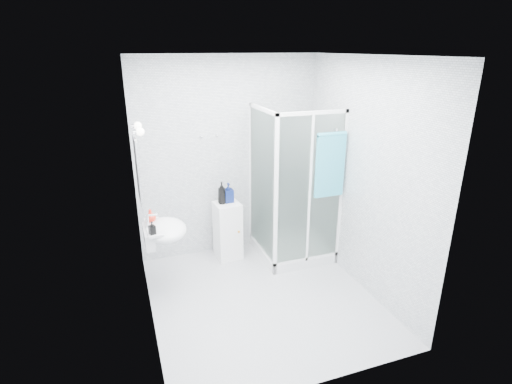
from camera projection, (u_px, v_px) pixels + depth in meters
name	position (u px, v px, depth m)	size (l,w,h in m)	color
room	(263.00, 190.00, 4.06)	(2.40, 2.60, 2.60)	silver
shower_enclosure	(290.00, 227.00, 5.24)	(0.90, 0.95, 2.00)	silver
wall_basin	(163.00, 231.00, 4.32)	(0.46, 0.56, 0.35)	silver
mirror	(137.00, 170.00, 4.02)	(0.02, 0.60, 0.70)	white
vanity_lights	(138.00, 129.00, 3.89)	(0.10, 0.40, 0.08)	silver
wall_hooks	(209.00, 136.00, 4.99)	(0.23, 0.06, 0.03)	silver
storage_cabinet	(228.00, 230.00, 5.28)	(0.34, 0.36, 0.77)	white
hand_towel	(330.00, 163.00, 4.66)	(0.36, 0.05, 0.78)	teal
shampoo_bottle_a	(222.00, 193.00, 5.10)	(0.11, 0.11, 0.29)	black
shampoo_bottle_b	(228.00, 193.00, 5.15)	(0.12, 0.12, 0.26)	#0E1C54
soap_dispenser_orange	(150.00, 216.00, 4.35)	(0.12, 0.12, 0.15)	red
soap_dispenser_black	(152.00, 228.00, 4.07)	(0.06, 0.06, 0.14)	black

